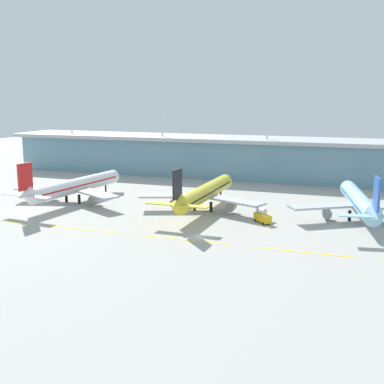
{
  "coord_description": "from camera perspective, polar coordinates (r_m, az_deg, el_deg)",
  "views": [
    {
      "loc": [
        44.24,
        -132.64,
        41.38
      ],
      "look_at": [
        -13.23,
        31.65,
        7.0
      ],
      "focal_mm": 45.26,
      "sensor_mm": 36.0,
      "label": 1
    }
  ],
  "objects": [
    {
      "name": "airliner_far",
      "position": [
        173.14,
        19.14,
        -1.1
      ],
      "size": [
        48.01,
        58.32,
        18.9
      ],
      "color": "#9ED1EA",
      "rests_on": "ground"
    },
    {
      "name": "ground_plane",
      "position": [
        145.82,
        0.8,
        -5.31
      ],
      "size": [
        600.0,
        600.0,
        0.0
      ],
      "primitive_type": "plane",
      "color": "#A8A59E"
    },
    {
      "name": "taxiway_stripe_centre",
      "position": [
        142.76,
        -0.91,
        -5.67
      ],
      "size": [
        28.0,
        0.7,
        0.04
      ],
      "primitive_type": "cube",
      "color": "yellow",
      "rests_on": "ground"
    },
    {
      "name": "airliner_near",
      "position": [
        197.39,
        -13.67,
        0.66
      ],
      "size": [
        48.48,
        61.22,
        18.9
      ],
      "color": "white",
      "rests_on": "ground"
    },
    {
      "name": "taxiway_stripe_mid_east",
      "position": [
        135.37,
        12.83,
        -6.91
      ],
      "size": [
        28.0,
        0.7,
        0.04
      ],
      "primitive_type": "cube",
      "color": "yellow",
      "rests_on": "ground"
    },
    {
      "name": "airliner_middle",
      "position": [
        178.3,
        1.43,
        -0.13
      ],
      "size": [
        48.78,
        60.98,
        18.9
      ],
      "color": "yellow",
      "rests_on": "ground"
    },
    {
      "name": "terminal_building",
      "position": [
        250.44,
        8.98,
        3.96
      ],
      "size": [
        288.0,
        34.0,
        29.65
      ],
      "color": "#6693A8",
      "rests_on": "ground"
    },
    {
      "name": "fuel_truck",
      "position": [
        163.07,
        8.28,
        -2.83
      ],
      "size": [
        6.92,
        6.94,
        4.95
      ],
      "color": "gold",
      "rests_on": "ground"
    },
    {
      "name": "taxiway_stripe_mid_west",
      "position": [
        157.32,
        -12.65,
        -4.35
      ],
      "size": [
        28.0,
        0.7,
        0.04
      ],
      "primitive_type": "cube",
      "color": "yellow",
      "rests_on": "ground"
    }
  ]
}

